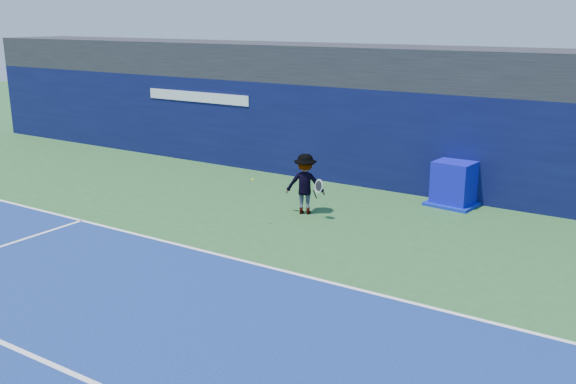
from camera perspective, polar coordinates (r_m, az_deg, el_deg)
name	(u,v)px	position (r m, az deg, el deg)	size (l,w,h in m)	color
ground	(134,311)	(11.99, -13.51, -10.23)	(80.00, 80.00, 0.00)	#295C2A
baseline	(236,259)	(14.02, -4.64, -5.96)	(24.00, 0.10, 0.01)	white
service_line	(38,359)	(10.88, -21.31, -13.64)	(24.00, 0.10, 0.01)	white
stadium_band	(401,66)	(20.51, 9.97, 10.95)	(36.00, 3.00, 1.20)	black
back_wall_assembly	(384,138)	(19.87, 8.54, 4.76)	(36.00, 1.03, 3.00)	#0A0E38
equipment_cart	(455,185)	(18.43, 14.60, 0.62)	(1.42, 1.42, 1.24)	#0D0CB1
tennis_player	(305,184)	(16.97, 1.54, 0.73)	(1.34, 0.95, 1.62)	white
tennis_ball	(253,179)	(15.81, -3.15, 1.13)	(0.06, 0.06, 0.06)	#BBEA1A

